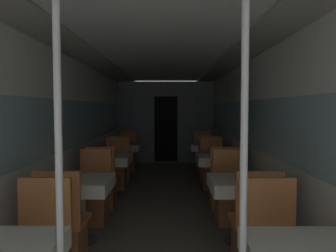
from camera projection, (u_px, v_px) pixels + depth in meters
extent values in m
cube|color=silver|center=(70.00, 136.00, 4.74)|extent=(0.05, 10.49, 2.25)
cube|color=#9EC6D1|center=(71.00, 124.00, 4.73)|extent=(0.03, 9.65, 0.69)
cube|color=silver|center=(255.00, 136.00, 4.73)|extent=(0.05, 10.49, 2.25)
cube|color=#9EC6D1|center=(254.00, 124.00, 4.72)|extent=(0.03, 9.65, 0.69)
cube|color=silver|center=(162.00, 54.00, 4.67)|extent=(2.68, 10.49, 0.04)
cube|color=#999993|center=(86.00, 56.00, 4.68)|extent=(0.48, 10.07, 0.03)
cube|color=#999993|center=(239.00, 56.00, 4.67)|extent=(0.48, 10.07, 0.03)
cube|color=slate|center=(166.00, 122.00, 9.09)|extent=(2.62, 0.08, 2.25)
cube|color=black|center=(166.00, 129.00, 9.05)|extent=(0.64, 0.01, 1.80)
cube|color=#D17A42|center=(36.00, 251.00, 2.49)|extent=(0.43, 0.43, 0.05)
cube|color=#D17A42|center=(45.00, 208.00, 2.67)|extent=(0.43, 0.04, 0.50)
cylinder|color=silver|center=(59.00, 179.00, 1.86)|extent=(0.04, 0.04, 2.25)
cylinder|color=#4C4C51|center=(81.00, 240.00, 3.76)|extent=(0.36, 0.36, 0.01)
cylinder|color=#B7B7BC|center=(81.00, 210.00, 3.74)|extent=(0.11, 0.11, 0.69)
cube|color=#B2B2B7|center=(80.00, 180.00, 3.72)|extent=(0.65, 0.65, 0.02)
cube|color=white|center=(80.00, 185.00, 3.73)|extent=(0.69, 0.69, 0.14)
cube|color=#9C5B31|center=(64.00, 245.00, 3.16)|extent=(0.36, 0.36, 0.42)
cube|color=#D17A42|center=(64.00, 221.00, 3.15)|extent=(0.43, 0.43, 0.05)
cube|color=#D17A42|center=(57.00, 199.00, 2.94)|extent=(0.43, 0.04, 0.50)
cube|color=#9C5B31|center=(93.00, 208.00, 4.34)|extent=(0.36, 0.36, 0.42)
cube|color=#D17A42|center=(93.00, 190.00, 4.33)|extent=(0.43, 0.43, 0.05)
cube|color=#D17A42|center=(96.00, 167.00, 4.51)|extent=(0.43, 0.04, 0.50)
cylinder|color=#4C4C51|center=(110.00, 197.00, 5.60)|extent=(0.36, 0.36, 0.01)
cylinder|color=#B7B7BC|center=(110.00, 177.00, 5.58)|extent=(0.11, 0.11, 0.69)
cube|color=#B2B2B7|center=(110.00, 156.00, 5.56)|extent=(0.65, 0.65, 0.02)
cube|color=white|center=(110.00, 159.00, 5.56)|extent=(0.69, 0.69, 0.14)
cube|color=#9C5B31|center=(103.00, 194.00, 5.00)|extent=(0.36, 0.36, 0.42)
cube|color=#D17A42|center=(103.00, 179.00, 4.99)|extent=(0.43, 0.43, 0.05)
cube|color=#D17A42|center=(100.00, 164.00, 4.78)|extent=(0.43, 0.04, 0.50)
cube|color=#9C5B31|center=(116.00, 178.00, 6.18)|extent=(0.36, 0.36, 0.42)
cube|color=#D17A42|center=(116.00, 166.00, 6.17)|extent=(0.43, 0.43, 0.05)
cube|color=#D17A42|center=(117.00, 150.00, 6.35)|extent=(0.43, 0.04, 0.50)
cylinder|color=#4C4C51|center=(125.00, 175.00, 7.44)|extent=(0.36, 0.36, 0.01)
cylinder|color=#B7B7BC|center=(125.00, 159.00, 7.42)|extent=(0.11, 0.11, 0.69)
cube|color=#B2B2B7|center=(125.00, 144.00, 7.40)|extent=(0.65, 0.65, 0.02)
cube|color=white|center=(125.00, 147.00, 7.40)|extent=(0.69, 0.69, 0.14)
cube|color=#9C5B31|center=(121.00, 171.00, 6.84)|extent=(0.36, 0.36, 0.42)
cube|color=#D17A42|center=(121.00, 160.00, 6.82)|extent=(0.43, 0.43, 0.05)
cube|color=#D17A42|center=(119.00, 148.00, 6.62)|extent=(0.43, 0.04, 0.50)
cube|color=#9C5B31|center=(128.00, 162.00, 8.02)|extent=(0.36, 0.36, 0.42)
cube|color=#D17A42|center=(128.00, 152.00, 8.01)|extent=(0.43, 0.43, 0.05)
cube|color=#D17A42|center=(129.00, 140.00, 8.18)|extent=(0.43, 0.04, 0.50)
cube|color=#B2B2B7|center=(310.00, 250.00, 1.87)|extent=(0.65, 0.65, 0.02)
cube|color=#D17A42|center=(276.00, 251.00, 2.48)|extent=(0.43, 0.43, 0.05)
cube|color=#D17A42|center=(269.00, 208.00, 2.66)|extent=(0.43, 0.04, 0.50)
cylinder|color=silver|center=(244.00, 179.00, 1.85)|extent=(0.04, 0.04, 2.25)
cylinder|color=#4C4C51|center=(240.00, 241.00, 3.75)|extent=(0.36, 0.36, 0.01)
cylinder|color=#B7B7BC|center=(240.00, 210.00, 3.73)|extent=(0.11, 0.11, 0.69)
cube|color=#B2B2B7|center=(241.00, 180.00, 3.71)|extent=(0.65, 0.65, 0.02)
cube|color=white|center=(241.00, 185.00, 3.72)|extent=(0.69, 0.69, 0.14)
cube|color=#9C5B31|center=(253.00, 245.00, 3.15)|extent=(0.36, 0.36, 0.42)
cube|color=#D17A42|center=(254.00, 221.00, 3.14)|extent=(0.43, 0.43, 0.05)
cube|color=#D17A42|center=(260.00, 199.00, 2.93)|extent=(0.43, 0.04, 0.50)
cube|color=#9C5B31|center=(231.00, 208.00, 4.33)|extent=(0.36, 0.36, 0.42)
cube|color=#D17A42|center=(231.00, 190.00, 4.32)|extent=(0.43, 0.43, 0.05)
cube|color=#D17A42|center=(228.00, 167.00, 4.50)|extent=(0.43, 0.04, 0.50)
cylinder|color=#4C4C51|center=(217.00, 197.00, 5.59)|extent=(0.36, 0.36, 0.01)
cylinder|color=#B7B7BC|center=(217.00, 177.00, 5.57)|extent=(0.11, 0.11, 0.69)
cube|color=#B2B2B7|center=(217.00, 156.00, 5.55)|extent=(0.65, 0.65, 0.02)
cube|color=white|center=(217.00, 159.00, 5.56)|extent=(0.69, 0.69, 0.14)
cube|color=#9C5B31|center=(223.00, 195.00, 4.99)|extent=(0.36, 0.36, 0.42)
cube|color=#D17A42|center=(223.00, 179.00, 4.98)|extent=(0.43, 0.43, 0.05)
cube|color=#D17A42|center=(225.00, 164.00, 4.77)|extent=(0.43, 0.04, 0.50)
cube|color=#9C5B31|center=(212.00, 178.00, 6.17)|extent=(0.36, 0.36, 0.42)
cube|color=#D17A42|center=(213.00, 166.00, 6.16)|extent=(0.43, 0.43, 0.05)
cube|color=#D17A42|center=(211.00, 150.00, 6.34)|extent=(0.43, 0.04, 0.50)
cylinder|color=#4C4C51|center=(205.00, 175.00, 7.43)|extent=(0.36, 0.36, 0.01)
cylinder|color=#B7B7BC|center=(205.00, 160.00, 7.41)|extent=(0.11, 0.11, 0.69)
cube|color=#B2B2B7|center=(205.00, 144.00, 7.39)|extent=(0.65, 0.65, 0.02)
cube|color=white|center=(205.00, 147.00, 7.39)|extent=(0.69, 0.69, 0.14)
cube|color=#9C5B31|center=(208.00, 171.00, 6.83)|extent=(0.36, 0.36, 0.42)
cube|color=#D17A42|center=(208.00, 160.00, 6.81)|extent=(0.43, 0.43, 0.05)
cube|color=#D17A42|center=(210.00, 148.00, 6.61)|extent=(0.43, 0.04, 0.50)
cube|color=#9C5B31|center=(203.00, 162.00, 8.01)|extent=(0.36, 0.36, 0.42)
cube|color=#D17A42|center=(203.00, 152.00, 8.00)|extent=(0.43, 0.43, 0.05)
cube|color=#D17A42|center=(202.00, 140.00, 8.17)|extent=(0.43, 0.04, 0.50)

